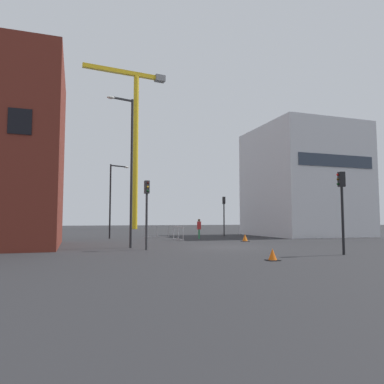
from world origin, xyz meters
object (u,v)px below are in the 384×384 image
traffic_light_corner (147,203)px  traffic_light_verge (224,210)px  streetlamp_tall (129,161)px  pedestrian_walking (199,227)px  traffic_cone_by_barrier (273,255)px  streetlamp_short (113,194)px  traffic_light_median (342,199)px  traffic_cone_orange (245,238)px  construction_crane (135,128)px

traffic_light_corner → traffic_light_verge: bearing=52.3°
streetlamp_tall → traffic_light_corner: (0.75, -1.56, -2.46)m
traffic_light_corner → pedestrian_walking: traffic_light_corner is taller
pedestrian_walking → traffic_cone_by_barrier: pedestrian_walking is taller
streetlamp_short → traffic_light_corner: bearing=-87.3°
traffic_light_median → traffic_light_verge: size_ratio=1.00×
streetlamp_tall → traffic_light_verge: size_ratio=2.25×
traffic_cone_by_barrier → pedestrian_walking: bearing=81.0°
traffic_light_median → traffic_light_corner: bearing=146.2°
pedestrian_walking → traffic_cone_orange: bearing=-63.8°
traffic_light_corner → traffic_light_median: 9.80m
construction_crane → traffic_light_median: construction_crane is taller
traffic_light_corner → pedestrian_walking: size_ratio=2.23×
construction_crane → traffic_light_corner: 44.65m
traffic_light_verge → traffic_light_median: bearing=-96.5°
traffic_cone_by_barrier → traffic_light_corner: bearing=120.6°
traffic_cone_orange → traffic_light_corner: bearing=-148.7°
traffic_light_corner → traffic_light_median: size_ratio=0.97×
streetlamp_tall → traffic_cone_orange: bearing=21.2°
traffic_light_median → traffic_cone_by_barrier: size_ratio=8.07×
traffic_light_verge → construction_crane: bearing=98.7°
streetlamp_short → traffic_cone_by_barrier: size_ratio=13.41×
streetlamp_tall → pedestrian_walking: (7.07, 7.86, -4.01)m
pedestrian_walking → traffic_cone_orange: pedestrian_walking is taller
streetlamp_short → traffic_cone_orange: (9.01, -7.17, -3.58)m
pedestrian_walking → traffic_cone_by_barrier: 16.08m
pedestrian_walking → traffic_cone_orange: (2.11, -4.30, -0.72)m
construction_crane → traffic_cone_orange: 40.45m
construction_crane → streetlamp_short: 33.01m
traffic_light_verge → traffic_cone_by_barrier: 20.90m
streetlamp_tall → streetlamp_short: streetlamp_tall is taller
traffic_light_corner → traffic_cone_orange: (8.43, 5.12, -2.26)m
construction_crane → streetlamp_short: (-6.49, -29.39, -13.54)m
construction_crane → traffic_light_median: bearing=-87.3°
streetlamp_tall → traffic_light_verge: streetlamp_tall is taller
streetlamp_tall → traffic_cone_orange: streetlamp_tall is taller
streetlamp_short → pedestrian_walking: streetlamp_short is taller
construction_crane → traffic_light_verge: size_ratio=7.15×
streetlamp_tall → traffic_light_median: bearing=-38.3°
traffic_light_corner → pedestrian_walking: bearing=56.1°
construction_crane → traffic_light_verge: 32.31m
streetlamp_short → traffic_light_corner: 12.38m
construction_crane → traffic_cone_by_barrier: construction_crane is taller
traffic_light_verge → traffic_cone_by_barrier: traffic_light_verge is taller
streetlamp_short → traffic_cone_orange: streetlamp_short is taller
pedestrian_walking → streetlamp_short: bearing=157.4°
traffic_light_corner → traffic_light_verge: size_ratio=0.97×
construction_crane → traffic_light_verge: bearing=-81.3°
construction_crane → streetlamp_tall: bearing=-99.4°
traffic_cone_orange → streetlamp_tall: bearing=-158.8°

